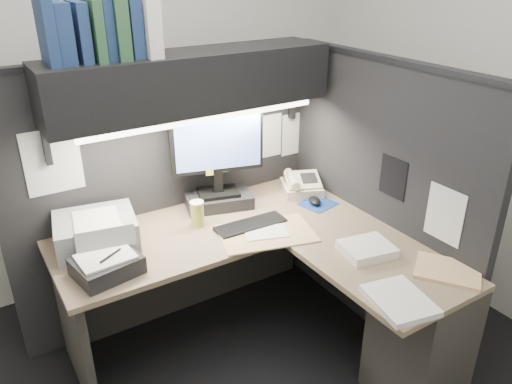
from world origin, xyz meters
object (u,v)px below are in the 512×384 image
Objects in this scene: keyboard at (251,225)px; printer at (96,231)px; telephone at (302,185)px; notebook_stack at (107,266)px; overhead_shelf at (192,81)px; coffee_cup at (197,215)px; monitor at (218,170)px; desk at (316,302)px.

keyboard is 0.82m from printer.
notebook_stack is at bearing -146.18° from telephone.
telephone is at bearing 8.31° from printer.
overhead_shelf is 0.72m from coffee_cup.
overhead_shelf is at bearing 62.05° from coffee_cup.
notebook_stack is (-0.04, -0.29, -0.04)m from printer.
keyboard is 0.81m from notebook_stack.
printer reaches higher than coffee_cup.
overhead_shelf is 2.67× the size of monitor.
notebook_stack is at bearing -175.72° from keyboard.
printer is (-0.53, 0.09, 0.01)m from coffee_cup.
notebook_stack reaches higher than desk.
monitor is 1.44× the size of keyboard.
monitor reaches higher than coffee_cup.
coffee_cup is at bearing 147.47° from keyboard.
notebook_stack is (-0.57, -0.20, -0.03)m from coffee_cup.
telephone is at bearing 3.45° from monitor.
overhead_shelf is 0.84m from keyboard.
monitor is 0.88m from notebook_stack.
monitor is 2.02× the size of notebook_stack.
overhead_shelf is at bearing 111.79° from desk.
keyboard is at bearing -70.27° from monitor.
coffee_cup is at bearing -129.13° from monitor.
desk is 1.10× the size of overhead_shelf.
overhead_shelf reaches higher than keyboard.
coffee_cup is at bearing 19.25° from notebook_stack.
desk is 4.27× the size of printer.
telephone reaches higher than keyboard.
coffee_cup is (-0.24, 0.17, 0.06)m from keyboard.
notebook_stack is at bearing -86.88° from printer.
desk is 5.93× the size of notebook_stack.
desk is 0.55m from keyboard.
printer reaches higher than telephone.
coffee_cup is (-0.38, 0.61, 0.36)m from desk.
notebook_stack is (-0.79, -0.35, -0.19)m from monitor.
desk is 6.90× the size of telephone.
telephone is 0.75m from coffee_cup.
monitor reaches higher than notebook_stack.
monitor reaches higher than desk.
printer is (-0.78, 0.26, 0.07)m from keyboard.
monitor is 0.77m from printer.
monitor is 0.39m from keyboard.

